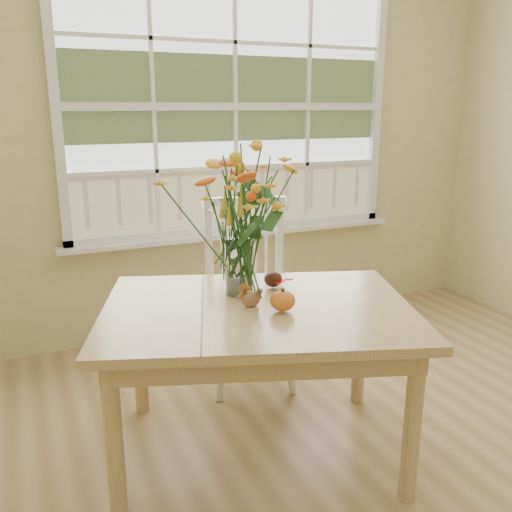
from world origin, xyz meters
name	(u,v)px	position (x,y,z in m)	size (l,w,h in m)	color
wall_back	(234,137)	(0.00, 2.25, 1.35)	(4.00, 0.02, 2.70)	#CCBE82
window	(235,109)	(0.00, 2.21, 1.53)	(2.42, 0.12, 1.74)	silver
dining_table	(258,326)	(-0.48, 0.76, 0.62)	(1.57, 1.33, 0.71)	tan
windsor_chair	(247,283)	(-0.23, 1.47, 0.57)	(0.57, 0.56, 1.03)	white
flower_vase	(237,211)	(-0.50, 0.95, 1.10)	(0.54, 0.54, 0.64)	white
pumpkin	(283,302)	(-0.41, 0.66, 0.76)	(0.11, 0.11, 0.08)	#D94F19
turkey_figurine	(251,299)	(-0.52, 0.75, 0.76)	(0.09, 0.07, 0.11)	#CCB78C
dark_gourd	(273,280)	(-0.31, 0.96, 0.75)	(0.12, 0.09, 0.08)	#38160F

